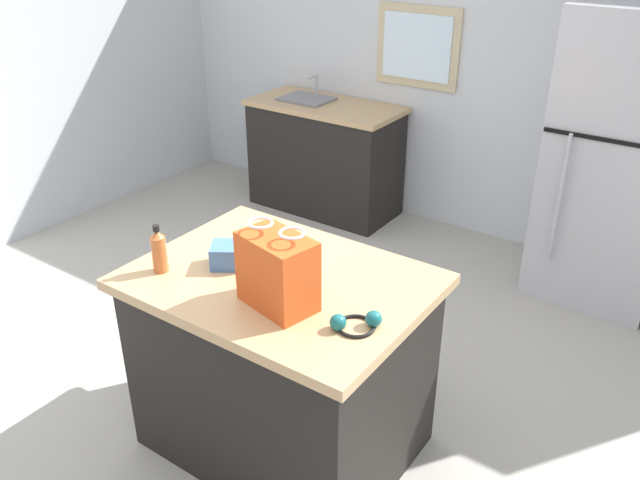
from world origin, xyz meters
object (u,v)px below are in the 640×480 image
at_px(ear_defenders, 356,323).
at_px(refrigerator, 617,160).
at_px(bottle, 159,251).
at_px(shopping_bag, 277,271).
at_px(small_box, 228,255).
at_px(kitchen_island, 283,363).

bearing_deg(ear_defenders, refrigerator, 81.34).
bearing_deg(bottle, shopping_bag, 7.82).
distance_m(refrigerator, small_box, 2.60).
bearing_deg(kitchen_island, shopping_bag, -53.24).
distance_m(refrigerator, shopping_bag, 2.59).
bearing_deg(ear_defenders, shopping_bag, -173.36).
bearing_deg(bottle, ear_defenders, 7.39).
bearing_deg(kitchen_island, ear_defenders, -15.85).
relative_size(shopping_bag, ear_defenders, 1.63).
distance_m(refrigerator, bottle, 2.87).
distance_m(shopping_bag, bottle, 0.59).
bearing_deg(small_box, kitchen_island, 10.94).
height_order(small_box, ear_defenders, small_box).
relative_size(refrigerator, shopping_bag, 5.37).
bearing_deg(shopping_bag, bottle, -172.18).
xyz_separation_m(refrigerator, ear_defenders, (-0.37, -2.45, 0.02)).
bearing_deg(refrigerator, ear_defenders, -98.66).
relative_size(kitchen_island, ear_defenders, 5.87).
height_order(kitchen_island, small_box, small_box).
bearing_deg(shopping_bag, refrigerator, 74.08).
relative_size(shopping_bag, bottle, 1.58).
distance_m(shopping_bag, small_box, 0.41).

